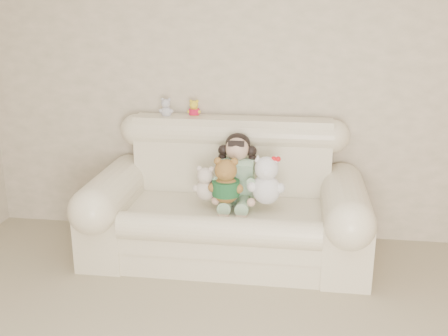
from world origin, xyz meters
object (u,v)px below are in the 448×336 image
Objects in this scene: sofa at (226,194)px; white_cat at (267,175)px; brown_teddy at (226,176)px; seated_child at (237,169)px; cream_teddy at (206,180)px.

sofa reaches higher than white_cat.
white_cat is at bearing 12.26° from brown_teddy.
seated_child is 0.28m from cream_teddy.
white_cat is 0.45m from cream_teddy.
cream_teddy is at bearing 171.58° from brown_teddy.
cream_teddy is at bearing -164.72° from white_cat.
sofa is at bearing 104.03° from brown_teddy.
cream_teddy is at bearing -144.24° from sofa.
brown_teddy reaches higher than cream_teddy.
seated_child is at bearing 38.79° from cream_teddy.
brown_teddy is at bearing -102.13° from seated_child.
sofa is 4.91× the size of white_cat.
brown_teddy is 0.17m from cream_teddy.
brown_teddy is (-0.05, -0.22, 0.01)m from seated_child.
cream_teddy is (-0.16, 0.04, -0.05)m from brown_teddy.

